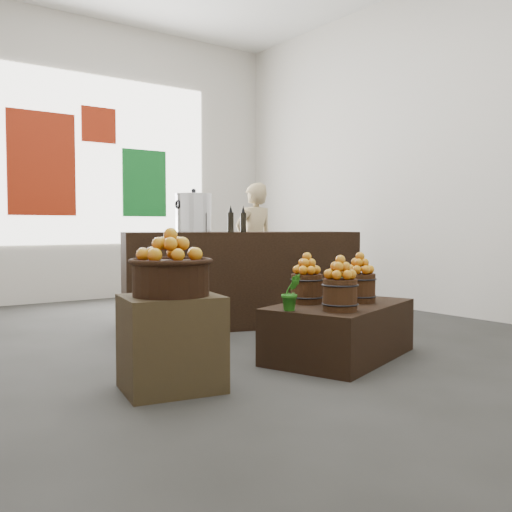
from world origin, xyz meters
TOP-DOWN VIEW (x-y plane):
  - ground at (0.00, 0.00)m, footprint 7.00×7.00m
  - back_wall at (0.00, 3.50)m, footprint 6.00×0.04m
  - back_opening at (0.30, 3.48)m, footprint 3.20×0.02m
  - deco_red_left at (-0.60, 3.47)m, footprint 0.90×0.04m
  - deco_green_right at (0.90, 3.47)m, footprint 0.70×0.04m
  - deco_red_upper at (0.20, 3.47)m, footprint 0.50×0.04m
  - crate at (-1.12, -1.25)m, footprint 0.69×0.61m
  - wicker_basket at (-1.12, -1.25)m, footprint 0.49×0.49m
  - apples_in_basket at (-1.12, -1.25)m, footprint 0.38×0.38m
  - display_table at (0.39, -1.24)m, footprint 1.45×1.16m
  - apple_bucket_front_left at (0.12, -1.52)m, footprint 0.25×0.25m
  - apples_in_bucket_front_left at (0.12, -1.52)m, footprint 0.19×0.19m
  - apple_bucket_front_right at (0.58, -1.27)m, footprint 0.25×0.25m
  - apples_in_bucket_front_right at (0.58, -1.27)m, footprint 0.19×0.19m
  - apple_bucket_rear at (0.20, -1.06)m, footprint 0.25×0.25m
  - apples_in_bucket_rear at (0.20, -1.06)m, footprint 0.19×0.19m
  - herb_garnish_right at (0.67, -0.98)m, footprint 0.23×0.20m
  - herb_garnish_left at (-0.17, -1.31)m, footprint 0.18×0.16m
  - counter at (0.61, 0.49)m, footprint 2.55×1.51m
  - stock_pot_left at (0.14, 0.65)m, footprint 0.38×0.38m
  - oil_cruets at (0.53, 0.26)m, footprint 0.19×0.12m
  - shopper at (1.69, 1.74)m, footprint 0.60×0.40m

SIDE VIEW (x-z plane):
  - ground at x=0.00m, z-range 0.00..0.00m
  - display_table at x=0.39m, z-range 0.00..0.44m
  - crate at x=-1.12m, z-range 0.00..0.61m
  - counter at x=0.61m, z-range 0.00..0.99m
  - apple_bucket_front_left at x=0.12m, z-range 0.44..0.67m
  - apple_bucket_front_right at x=0.58m, z-range 0.44..0.67m
  - apple_bucket_rear at x=0.20m, z-range 0.44..0.67m
  - herb_garnish_right at x=0.67m, z-range 0.44..0.69m
  - herb_garnish_left at x=-0.17m, z-range 0.44..0.71m
  - wicker_basket at x=-1.12m, z-range 0.61..0.83m
  - apples_in_bucket_front_left at x=0.12m, z-range 0.67..0.84m
  - apples_in_bucket_front_right at x=0.58m, z-range 0.67..0.84m
  - apples_in_bucket_rear at x=0.20m, z-range 0.67..0.84m
  - shopper at x=1.69m, z-range 0.00..1.63m
  - apples_in_basket at x=-1.12m, z-range 0.83..1.04m
  - oil_cruets at x=0.53m, z-range 0.99..1.27m
  - stock_pot_left at x=0.14m, z-range 0.99..1.37m
  - deco_green_right at x=0.90m, z-range 1.20..2.20m
  - deco_red_left at x=-0.60m, z-range 1.20..2.60m
  - back_wall at x=0.00m, z-range 0.00..4.00m
  - back_opening at x=0.30m, z-range 0.80..3.20m
  - deco_red_upper at x=0.20m, z-range 2.25..2.75m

